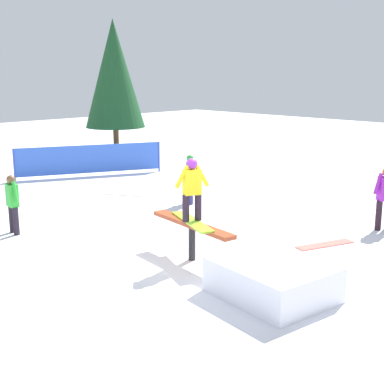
# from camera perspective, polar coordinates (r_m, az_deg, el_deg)

# --- Properties ---
(ground_plane) EXTENTS (60.00, 60.00, 0.00)m
(ground_plane) POSITION_cam_1_polar(r_m,az_deg,el_deg) (10.58, 0.00, -7.24)
(ground_plane) COLOR white
(rail_feature) EXTENTS (2.31, 0.57, 0.77)m
(rail_feature) POSITION_cam_1_polar(r_m,az_deg,el_deg) (10.37, 0.00, -3.88)
(rail_feature) COLOR black
(rail_feature) RESTS_ON ground
(snow_kicker_ramp) EXTENTS (1.98, 1.72, 0.59)m
(snow_kicker_ramp) POSITION_cam_1_polar(r_m,az_deg,el_deg) (8.94, 8.57, -9.20)
(snow_kicker_ramp) COLOR white
(snow_kicker_ramp) RESTS_ON ground
(main_rider_on_rail) EXTENTS (1.54, 0.86, 1.25)m
(main_rider_on_rail) POSITION_cam_1_polar(r_m,az_deg,el_deg) (10.19, 0.00, -0.03)
(main_rider_on_rail) COLOR #93DC27
(main_rider_on_rail) RESTS_ON rail_feature
(bystander_green) EXTENTS (0.62, 0.23, 1.36)m
(bystander_green) POSITION_cam_1_polar(r_m,az_deg,el_deg) (12.69, -18.60, -0.92)
(bystander_green) COLOR #27202B
(bystander_green) RESTS_ON ground
(bystander_brown) EXTENTS (0.52, 0.43, 1.37)m
(bystander_brown) POSITION_cam_1_polar(r_m,az_deg,el_deg) (14.83, -0.20, 1.69)
(bystander_brown) COLOR navy
(bystander_brown) RESTS_ON ground
(loose_snowboard_coral) EXTENTS (0.72, 1.38, 0.02)m
(loose_snowboard_coral) POSITION_cam_1_polar(r_m,az_deg,el_deg) (11.77, 13.99, -5.47)
(loose_snowboard_coral) COLOR #E67162
(loose_snowboard_coral) RESTS_ON ground
(loose_snowboard_white) EXTENTS (1.34, 0.92, 0.02)m
(loose_snowboard_white) POSITION_cam_1_polar(r_m,az_deg,el_deg) (16.16, -7.34, -0.25)
(loose_snowboard_white) COLOR white
(loose_snowboard_white) RESTS_ON ground
(safety_fence) EXTENTS (2.13, 4.70, 1.10)m
(safety_fence) POSITION_cam_1_polar(r_m,az_deg,el_deg) (19.17, -10.85, 3.46)
(safety_fence) COLOR blue
(safety_fence) RESTS_ON ground
(pine_tree_near) EXTENTS (2.54, 2.54, 5.77)m
(pine_tree_near) POSITION_cam_1_polar(r_m,az_deg,el_deg) (23.33, -8.31, 12.36)
(pine_tree_near) COLOR #4C331E
(pine_tree_near) RESTS_ON ground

